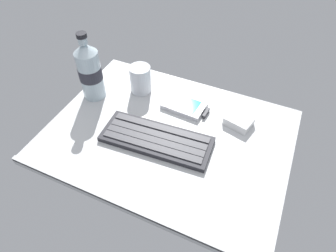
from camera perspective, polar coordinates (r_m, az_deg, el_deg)
ground_plane at (r=79.69cm, az=-0.07°, el=-2.07°), size 64.00×48.00×2.80cm
keyboard at (r=76.82cm, az=-2.26°, el=-2.55°), size 29.68×12.94×1.70cm
handheld_device at (r=85.88cm, az=3.58°, el=3.92°), size 13.15×8.38×1.50cm
juice_cup at (r=90.22cm, az=-5.36°, el=8.90°), size 6.40×6.40×8.50cm
water_bottle at (r=87.80cm, az=-14.98°, el=10.34°), size 6.73×6.73×20.80cm
charger_block at (r=82.98cm, az=13.62°, el=0.95°), size 8.14×7.11×2.40cm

